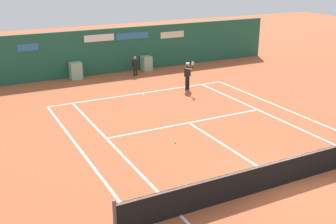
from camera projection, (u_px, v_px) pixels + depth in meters
name	position (u px, v px, depth m)	size (l,w,h in m)	color
ground_plane	(274.00, 176.00, 14.31)	(80.00, 80.00, 0.01)	#B25633
tennis_net	(287.00, 170.00, 13.66)	(12.10, 0.10, 1.07)	#4C4C51
sponsor_back_wall	(109.00, 52.00, 27.54)	(25.00, 1.02, 2.96)	#1E5642
player_on_baseline	(188.00, 74.00, 23.95)	(0.50, 0.81, 1.83)	black
ball_kid_right_post	(135.00, 65.00, 27.06)	(0.43, 0.18, 1.28)	black
tennis_ball_mid_court	(175.00, 142.00, 16.99)	(0.07, 0.07, 0.07)	#CCE033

